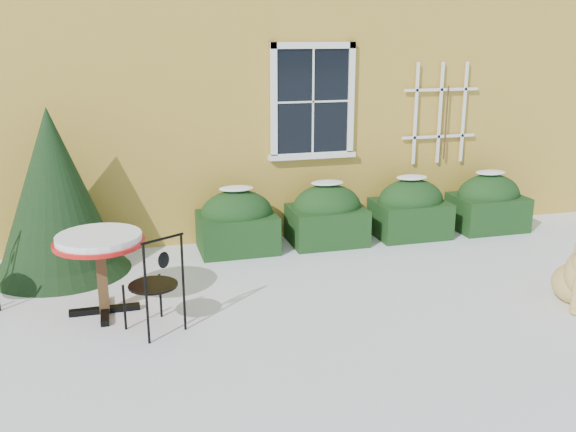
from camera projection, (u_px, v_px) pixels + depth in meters
name	position (u px, v px, depth m)	size (l,w,h in m)	color
ground	(314.00, 325.00, 6.62)	(80.00, 80.00, 0.00)	white
house	(205.00, 16.00, 12.23)	(12.40, 8.40, 6.40)	gold
hedge_row	(369.00, 212.00, 9.30)	(4.95, 0.80, 0.91)	black
evergreen_shrub	(56.00, 208.00, 7.90)	(1.71, 1.71, 2.07)	black
bistro_table	(100.00, 248.00, 6.72)	(0.95, 0.95, 0.88)	black
patio_chair_near	(155.00, 283.00, 6.36)	(0.62, 0.62, 1.03)	black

